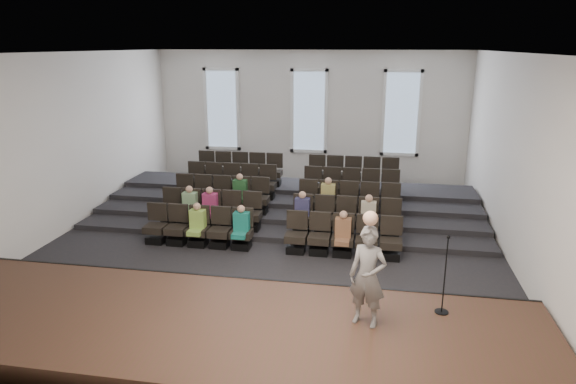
# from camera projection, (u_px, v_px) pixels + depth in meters

# --- Properties ---
(ground) EXTENTS (14.00, 14.00, 0.00)m
(ground) POSITION_uv_depth(u_px,v_px,m) (273.00, 242.00, 14.00)
(ground) COLOR black
(ground) RESTS_ON ground
(ceiling) EXTENTS (12.00, 14.00, 0.02)m
(ceiling) POSITION_uv_depth(u_px,v_px,m) (272.00, 52.00, 12.61)
(ceiling) COLOR white
(ceiling) RESTS_ON ground
(wall_back) EXTENTS (12.00, 0.04, 5.00)m
(wall_back) POSITION_uv_depth(u_px,v_px,m) (309.00, 116.00, 19.95)
(wall_back) COLOR silver
(wall_back) RESTS_ON ground
(wall_front) EXTENTS (12.00, 0.04, 5.00)m
(wall_front) POSITION_uv_depth(u_px,v_px,m) (162.00, 260.00, 6.67)
(wall_front) COLOR silver
(wall_front) RESTS_ON ground
(wall_left) EXTENTS (0.04, 14.00, 5.00)m
(wall_left) POSITION_uv_depth(u_px,v_px,m) (62.00, 145.00, 14.32)
(wall_left) COLOR silver
(wall_left) RESTS_ON ground
(wall_right) EXTENTS (0.04, 14.00, 5.00)m
(wall_right) POSITION_uv_depth(u_px,v_px,m) (518.00, 161.00, 12.29)
(wall_right) COLOR silver
(wall_right) RESTS_ON ground
(stage) EXTENTS (11.80, 3.60, 0.50)m
(stage) POSITION_uv_depth(u_px,v_px,m) (215.00, 334.00, 9.11)
(stage) COLOR #3D241A
(stage) RESTS_ON ground
(stage_lip) EXTENTS (11.80, 0.06, 0.52)m
(stage_lip) POSITION_uv_depth(u_px,v_px,m) (241.00, 289.00, 10.78)
(stage_lip) COLOR black
(stage_lip) RESTS_ON ground
(risers) EXTENTS (11.80, 4.80, 0.60)m
(risers) POSITION_uv_depth(u_px,v_px,m) (293.00, 201.00, 16.94)
(risers) COLOR black
(risers) RESTS_ON ground
(seating_rows) EXTENTS (6.80, 4.70, 1.67)m
(seating_rows) POSITION_uv_depth(u_px,v_px,m) (283.00, 202.00, 15.27)
(seating_rows) COLOR black
(seating_rows) RESTS_ON ground
(windows) EXTENTS (8.44, 0.10, 3.24)m
(windows) POSITION_uv_depth(u_px,v_px,m) (309.00, 111.00, 19.83)
(windows) COLOR white
(windows) RESTS_ON wall_back
(audience) EXTENTS (5.45, 2.64, 1.10)m
(audience) POSITION_uv_depth(u_px,v_px,m) (268.00, 209.00, 14.13)
(audience) COLOR #8BB649
(audience) RESTS_ON seating_rows
(speaker) EXTENTS (0.75, 0.61, 1.78)m
(speaker) POSITION_uv_depth(u_px,v_px,m) (368.00, 277.00, 8.72)
(speaker) COLOR slate
(speaker) RESTS_ON stage
(mic_stand) EXTENTS (0.25, 0.25, 1.50)m
(mic_stand) POSITION_uv_depth(u_px,v_px,m) (444.00, 290.00, 9.21)
(mic_stand) COLOR black
(mic_stand) RESTS_ON stage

